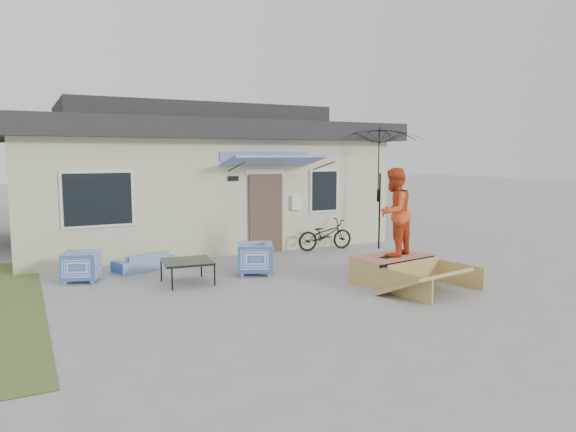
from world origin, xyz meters
name	(u,v)px	position (x,y,z in m)	size (l,w,h in m)	color
ground	(318,297)	(0.00, 0.00, 0.00)	(90.00, 90.00, 0.00)	gray
house	(190,176)	(0.00, 7.99, 1.94)	(10.80, 8.49, 4.10)	beige
loveseat	(144,258)	(-2.35, 3.79, 0.27)	(1.37, 0.40, 0.54)	#2351A1
armchair_left	(82,265)	(-3.72, 3.27, 0.35)	(0.68, 0.64, 0.70)	#2351A1
armchair_right	(255,257)	(-0.28, 2.26, 0.39)	(0.75, 0.71, 0.77)	#2351A1
coffee_table	(187,272)	(-1.83, 2.12, 0.24)	(0.96, 0.96, 0.47)	black
bicycle	(325,231)	(2.62, 4.08, 0.52)	(0.56, 1.61, 1.03)	black
patio_umbrella	(380,186)	(4.06, 3.57, 1.75)	(2.79, 2.67, 2.20)	black
skate_ramp	(395,269)	(2.01, 0.32, 0.26)	(1.56, 2.08, 0.52)	#AC8F4C
skateboard	(393,255)	(2.00, 0.37, 0.54)	(0.77, 0.19, 0.05)	black
skater	(394,211)	(2.00, 0.37, 1.47)	(0.88, 0.68, 1.80)	#D2491F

